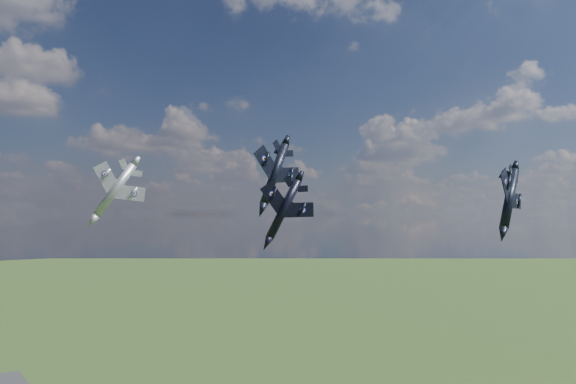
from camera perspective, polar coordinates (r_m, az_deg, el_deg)
jet_lead_navy at (r=87.91m, az=-0.41°, el=-1.72°), size 15.03×16.82×7.02m
jet_right_navy at (r=81.89m, az=21.57°, el=-0.63°), size 11.99×14.56×6.85m
jet_high_navy at (r=100.03m, az=-1.37°, el=1.85°), size 12.83×16.80×7.73m
jet_left_silver at (r=91.72m, az=-17.17°, el=0.20°), size 12.90×15.55×7.70m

